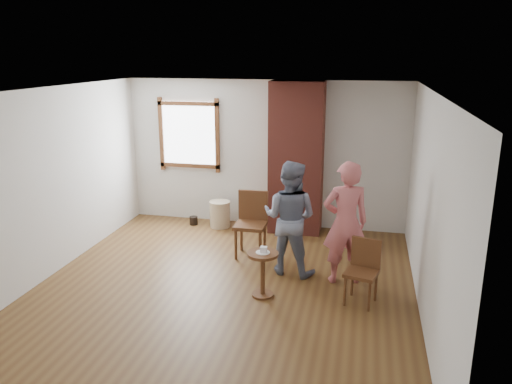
# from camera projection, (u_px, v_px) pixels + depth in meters

# --- Properties ---
(ground) EXTENTS (5.50, 5.50, 0.00)m
(ground) POSITION_uv_depth(u_px,v_px,m) (223.00, 290.00, 6.63)
(ground) COLOR brown
(ground) RESTS_ON ground
(room_shell) EXTENTS (5.04, 5.52, 2.62)m
(room_shell) POSITION_uv_depth(u_px,v_px,m) (229.00, 147.00, 6.73)
(room_shell) COLOR silver
(room_shell) RESTS_ON ground
(brick_chimney) EXTENTS (0.90, 0.50, 2.60)m
(brick_chimney) POSITION_uv_depth(u_px,v_px,m) (296.00, 158.00, 8.51)
(brick_chimney) COLOR brown
(brick_chimney) RESTS_ON ground
(stoneware_crock) EXTENTS (0.42, 0.42, 0.47)m
(stoneware_crock) POSITION_uv_depth(u_px,v_px,m) (220.00, 214.00, 8.98)
(stoneware_crock) COLOR tan
(stoneware_crock) RESTS_ON ground
(dark_pot) EXTENTS (0.18, 0.18, 0.15)m
(dark_pot) POSITION_uv_depth(u_px,v_px,m) (194.00, 221.00, 9.13)
(dark_pot) COLOR black
(dark_pot) RESTS_ON ground
(dining_chair_left) EXTENTS (0.47, 0.47, 0.99)m
(dining_chair_left) POSITION_uv_depth(u_px,v_px,m) (252.00, 220.00, 7.68)
(dining_chair_left) COLOR brown
(dining_chair_left) RESTS_ON ground
(dining_chair_right) EXTENTS (0.46, 0.46, 0.81)m
(dining_chair_right) POSITION_uv_depth(u_px,v_px,m) (363.00, 268.00, 6.22)
(dining_chair_right) COLOR brown
(dining_chair_right) RESTS_ON ground
(side_table) EXTENTS (0.40, 0.40, 0.60)m
(side_table) POSITION_uv_depth(u_px,v_px,m) (263.00, 267.00, 6.36)
(side_table) COLOR brown
(side_table) RESTS_ON ground
(cake_plate) EXTENTS (0.18, 0.18, 0.01)m
(cake_plate) POSITION_uv_depth(u_px,v_px,m) (263.00, 252.00, 6.31)
(cake_plate) COLOR white
(cake_plate) RESTS_ON side_table
(cake_slice) EXTENTS (0.08, 0.07, 0.06)m
(cake_slice) POSITION_uv_depth(u_px,v_px,m) (264.00, 250.00, 6.30)
(cake_slice) COLOR white
(cake_slice) RESTS_ON cake_plate
(man) EXTENTS (0.91, 0.77, 1.63)m
(man) POSITION_uv_depth(u_px,v_px,m) (290.00, 218.00, 6.97)
(man) COLOR #161F3D
(man) RESTS_ON ground
(person_pink) EXTENTS (0.71, 0.57, 1.69)m
(person_pink) POSITION_uv_depth(u_px,v_px,m) (345.00, 223.00, 6.66)
(person_pink) COLOR #CA6568
(person_pink) RESTS_ON ground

